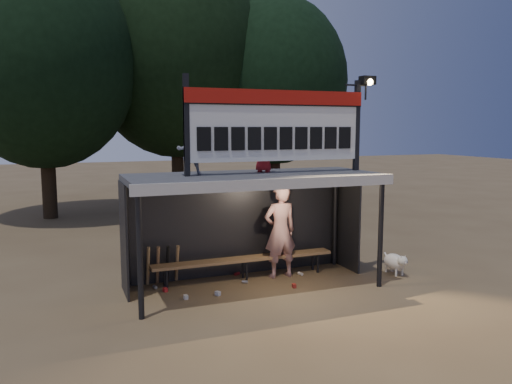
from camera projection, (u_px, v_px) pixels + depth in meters
ground at (254, 287)px, 10.18m from camera, size 80.00×80.00×0.00m
player at (280, 231)px, 10.75m from camera, size 0.77×0.52×2.04m
child_a at (189, 150)px, 9.55m from camera, size 0.47×0.37×0.97m
child_b at (264, 151)px, 10.23m from camera, size 0.51×0.49×0.88m
dugout_shelter at (250, 196)px, 10.17m from camera, size 5.10×2.08×2.32m
scoreboard_assembly at (280, 123)px, 9.95m from camera, size 4.10×0.27×1.99m
bench at (245, 260)px, 10.64m from camera, size 4.00×0.35×0.48m
tree_left at (42, 61)px, 17.27m from camera, size 6.46×6.46×9.27m
tree_mid at (175, 55)px, 20.38m from camera, size 7.22×7.22×10.36m
tree_right at (275, 81)px, 21.02m from camera, size 6.08×6.08×8.72m
dog at (395, 262)px, 11.03m from camera, size 0.36×0.81×0.49m
bats at (163, 265)px, 10.27m from camera, size 0.68×0.35×0.84m
litter at (226, 285)px, 10.18m from camera, size 3.24×1.34×0.08m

